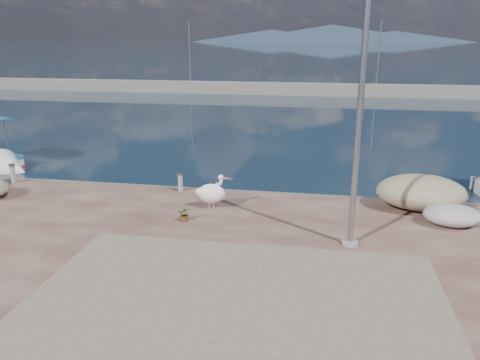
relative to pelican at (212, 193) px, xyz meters
name	(u,v)px	position (x,y,z in m)	size (l,w,h in m)	color
ground	(215,267)	(0.80, -3.03, -1.05)	(1400.00, 1400.00, 0.00)	#162635
quay_patch	(230,317)	(1.80, -6.03, -0.55)	(9.00, 7.00, 0.01)	gray
breakwater	(299,89)	(0.79, 36.97, -0.45)	(120.00, 2.20, 7.50)	gray
mountains	(328,34)	(5.19, 646.97, 8.46)	(370.00, 280.00, 22.00)	#28384C
pelican	(212,193)	(0.00, 0.00, 0.00)	(1.23, 0.68, 1.17)	tan
lamp_post	(359,125)	(4.35, -2.03, 2.75)	(0.44, 0.96, 7.00)	gray
bollard_near	(180,181)	(-1.56, 1.57, -0.18)	(0.23, 0.23, 0.69)	gray
bollard_far	(13,173)	(-8.25, 1.45, -0.15)	(0.25, 0.25, 0.75)	gray
potted_plant	(185,214)	(-0.57, -1.20, -0.32)	(0.42, 0.36, 0.46)	#33722D
net_pile_c	(421,192)	(6.73, 1.22, 0.01)	(2.86, 2.04, 1.12)	#C2B290
net_pile_d	(452,215)	(7.41, -0.11, -0.24)	(1.68, 1.26, 0.63)	#B7B2AA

